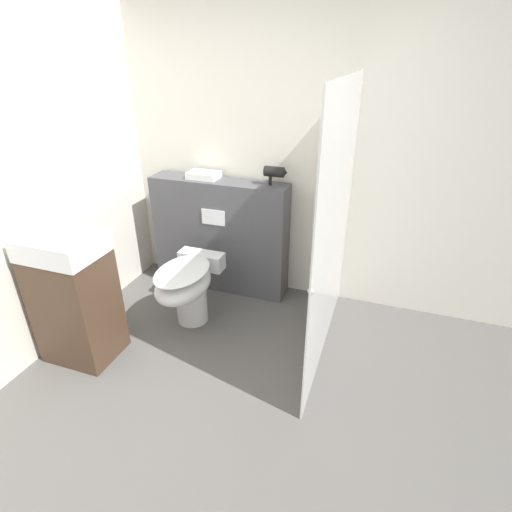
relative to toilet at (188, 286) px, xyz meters
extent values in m
plane|color=#565451|center=(0.47, -1.03, -0.36)|extent=(12.00, 12.00, 0.00)
cube|color=silver|center=(0.47, 0.85, 0.89)|extent=(8.00, 0.06, 2.50)
cube|color=#4C4C51|center=(0.01, 0.66, 0.17)|extent=(1.27, 0.26, 1.07)
cube|color=white|center=(0.01, 0.53, 0.41)|extent=(0.22, 0.01, 0.14)
cube|color=silver|center=(1.13, 0.07, 0.62)|extent=(0.01, 1.51, 1.96)
sphere|color=#B2B2B7|center=(1.13, -0.66, 0.58)|extent=(0.04, 0.04, 0.04)
cylinder|color=white|center=(0.00, 0.04, -0.17)|extent=(0.26, 0.26, 0.39)
ellipsoid|color=white|center=(0.00, -0.06, 0.05)|extent=(0.40, 0.59, 0.22)
ellipsoid|color=white|center=(0.00, -0.06, 0.17)|extent=(0.39, 0.58, 0.02)
cube|color=white|center=(0.00, 0.28, 0.10)|extent=(0.39, 0.14, 0.15)
cube|color=#473323|center=(-0.58, -0.61, 0.06)|extent=(0.50, 0.40, 0.84)
cube|color=white|center=(-0.58, -0.61, 0.55)|extent=(0.51, 0.41, 0.15)
cylinder|color=silver|center=(-0.58, -0.49, 0.70)|extent=(0.02, 0.02, 0.14)
cylinder|color=black|center=(0.52, 0.68, 0.82)|extent=(0.17, 0.09, 0.09)
cone|color=black|center=(0.62, 0.68, 0.82)|extent=(0.03, 0.07, 0.07)
cylinder|color=black|center=(0.49, 0.68, 0.76)|extent=(0.03, 0.03, 0.11)
cube|color=white|center=(-0.13, 0.68, 0.74)|extent=(0.28, 0.18, 0.06)
camera|label=1|loc=(1.45, -2.46, 1.71)|focal=28.00mm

